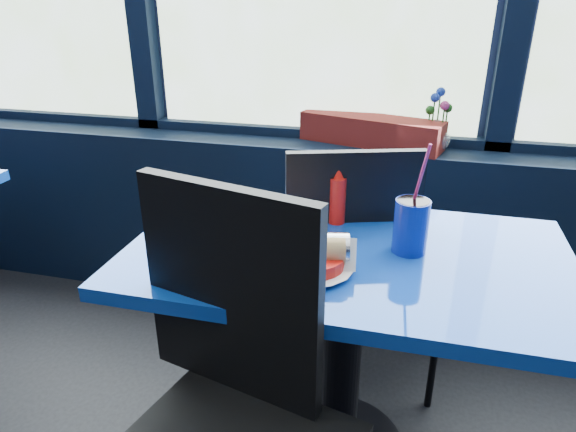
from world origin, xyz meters
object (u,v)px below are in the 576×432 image
Objects in this scene: planter_box at (371,131)px; soda_cup at (411,225)px; chair_near_back at (366,258)px; chair_near_front at (228,401)px; food_basket at (299,257)px; flower_vase at (436,132)px; ketchup_bottle at (337,197)px; near_table at (344,306)px.

planter_box is 1.91× the size of soda_cup.
chair_near_front is at bearing 56.72° from chair_near_back.
soda_cup is at bearing 97.42° from chair_near_back.
flower_vase is at bearing 83.57° from food_basket.
flower_vase is 0.84m from soda_cup.
flower_vase is at bearing 85.25° from soda_cup.
soda_cup is at bearing -94.75° from flower_vase.
chair_near_back is 1.62× the size of planter_box.
chair_near_front reaches higher than ketchup_bottle.
chair_near_back is at bearing 88.98° from chair_near_front.
planter_box is at bearing 175.75° from flower_vase.
ketchup_bottle is at bearing -75.93° from planter_box.
soda_cup is (0.22, -0.14, -0.01)m from ketchup_bottle.
chair_near_front is 0.81m from chair_near_back.
near_table is at bearing 66.64° from chair_near_back.
near_table is 4.19× the size of food_basket.
chair_near_front is at bearing -107.32° from flower_vase.
flower_vase is 0.75m from ketchup_bottle.
near_table is at bearing 82.61° from chair_near_front.
chair_near_back is 3.87× the size of flower_vase.
chair_near_back is at bearing 85.68° from food_basket.
chair_near_front reaches higher than chair_near_back.
planter_box is at bearing 92.06° from near_table.
chair_near_front is at bearing -124.70° from soda_cup.
flower_vase is at bearing -128.28° from chair_near_back.
chair_near_back is at bearing -67.68° from planter_box.
food_basket is (-0.07, -1.02, -0.08)m from planter_box.
chair_near_front is at bearing -111.58° from near_table.
chair_near_back is 3.10× the size of soda_cup.
chair_near_front is at bearing -80.21° from planter_box.
soda_cup reaches higher than ketchup_bottle.
chair_near_front is 0.65m from soda_cup.
chair_near_back reaches higher than ketchup_bottle.
ketchup_bottle is (0.05, 0.31, 0.05)m from food_basket.
chair_near_back is (0.03, 0.32, -0.01)m from near_table.
food_basket is at bearing -108.52° from flower_vase.
flower_vase is at bearing 11.90° from planter_box.
soda_cup is (-0.07, -0.83, -0.05)m from flower_vase.
soda_cup is (0.13, -0.28, 0.27)m from chair_near_back.
flower_vase reaches higher than near_table.
flower_vase is (0.42, 1.33, 0.28)m from chair_near_front.
near_table is 6.27× the size of ketchup_bottle.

